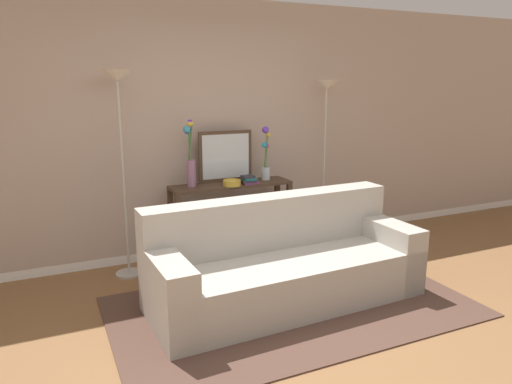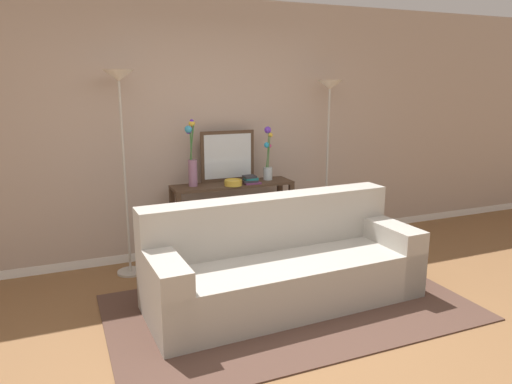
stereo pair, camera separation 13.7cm
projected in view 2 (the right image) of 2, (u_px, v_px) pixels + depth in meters
The scene contains 13 objects.
ground_plane at pixel (298, 359), 3.29m from camera, with size 16.00×16.00×0.02m, color brown.
back_wall at pixel (198, 131), 5.10m from camera, with size 12.00×0.15×2.69m.
area_rug at pixel (290, 307), 4.01m from camera, with size 2.97×1.71×0.01m.
couch at pixel (282, 266), 4.09m from camera, with size 2.36×0.95×0.88m.
console_table at pixel (233, 207), 5.05m from camera, with size 1.28×0.34×0.82m.
floor_lamp_left at pixel (121, 117), 4.40m from camera, with size 0.28×0.28×1.96m.
floor_lamp_right at pixel (329, 117), 5.26m from camera, with size 0.28×0.28×1.87m.
wall_mirror at pixel (228, 156), 5.05m from camera, with size 0.59×0.02×0.54m.
vase_tall_flowers at pixel (192, 158), 4.80m from camera, with size 0.12×0.11×0.67m.
vase_short_flowers at pixel (268, 158), 5.14m from camera, with size 0.11×0.12×0.57m.
fruit_bowl at pixel (233, 182), 4.89m from camera, with size 0.18×0.18×0.06m.
book_stack at pixel (250, 180), 4.98m from camera, with size 0.18×0.16×0.08m.
book_row_under_console at pixel (209, 256), 5.06m from camera, with size 0.48×0.17×0.13m.
Camera 2 is at (-1.40, -2.60, 1.85)m, focal length 33.55 mm.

